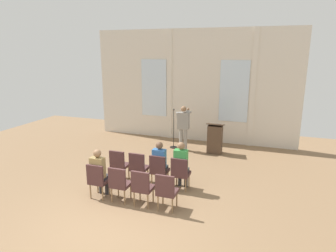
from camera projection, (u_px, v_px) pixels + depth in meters
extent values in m
plane|color=#846647|center=(112.00, 224.00, 6.51)|extent=(17.76, 17.76, 0.00)
cube|color=silver|center=(193.00, 86.00, 12.20)|extent=(8.47, 0.10, 4.57)
cube|color=silver|center=(154.00, 88.00, 12.72)|extent=(1.12, 0.04, 2.41)
cube|color=silver|center=(170.00, 85.00, 12.46)|extent=(0.20, 0.08, 4.57)
cube|color=silver|center=(234.00, 92.00, 11.64)|extent=(1.12, 0.04, 2.41)
cube|color=silver|center=(253.00, 89.00, 11.38)|extent=(0.20, 0.08, 4.57)
cylinder|color=gray|center=(181.00, 139.00, 11.30)|extent=(0.14, 0.14, 0.84)
cylinder|color=gray|center=(185.00, 140.00, 11.24)|extent=(0.14, 0.14, 0.84)
cube|color=gray|center=(183.00, 121.00, 11.09)|extent=(0.42, 0.22, 0.63)
cube|color=#B28C19|center=(184.00, 118.00, 11.18)|extent=(0.06, 0.01, 0.38)
sphere|color=#8C6647|center=(184.00, 109.00, 10.99)|extent=(0.21, 0.21, 0.21)
cylinder|color=gray|center=(178.00, 117.00, 11.22)|extent=(0.09, 0.28, 0.45)
cylinder|color=gray|center=(189.00, 112.00, 11.09)|extent=(0.15, 0.36, 0.15)
cylinder|color=gray|center=(188.00, 111.00, 11.22)|extent=(0.11, 0.34, 0.15)
sphere|color=#8C6647|center=(188.00, 109.00, 11.48)|extent=(0.10, 0.10, 0.10)
cylinder|color=black|center=(174.00, 147.00, 11.67)|extent=(0.28, 0.28, 0.03)
cylinder|color=black|center=(174.00, 129.00, 11.49)|extent=(0.02, 0.02, 1.45)
sphere|color=#262626|center=(174.00, 110.00, 11.30)|extent=(0.07, 0.07, 0.07)
cube|color=#4C3828|center=(215.00, 139.00, 10.96)|extent=(0.52, 0.40, 1.05)
cube|color=#4C3828|center=(216.00, 124.00, 10.83)|extent=(0.60, 0.48, 0.14)
cylinder|color=olive|center=(129.00, 172.00, 8.84)|extent=(0.04, 0.04, 0.40)
cylinder|color=olive|center=(118.00, 170.00, 8.96)|extent=(0.04, 0.04, 0.40)
cylinder|color=olive|center=(123.00, 176.00, 8.53)|extent=(0.04, 0.04, 0.40)
cylinder|color=olive|center=(112.00, 174.00, 8.65)|extent=(0.04, 0.04, 0.40)
cube|color=#4C2D2D|center=(120.00, 165.00, 8.69)|extent=(0.46, 0.44, 0.08)
cube|color=#4C2D2D|center=(117.00, 159.00, 8.45)|extent=(0.46, 0.06, 0.46)
cylinder|color=olive|center=(148.00, 174.00, 8.64)|extent=(0.04, 0.04, 0.40)
cylinder|color=olive|center=(137.00, 173.00, 8.76)|extent=(0.04, 0.04, 0.40)
cylinder|color=olive|center=(143.00, 179.00, 8.33)|extent=(0.04, 0.04, 0.40)
cylinder|color=olive|center=(132.00, 177.00, 8.45)|extent=(0.04, 0.04, 0.40)
cube|color=#4C2D2D|center=(140.00, 168.00, 8.49)|extent=(0.46, 0.44, 0.08)
cube|color=#4C2D2D|center=(137.00, 162.00, 8.25)|extent=(0.46, 0.06, 0.46)
cylinder|color=olive|center=(168.00, 177.00, 8.45)|extent=(0.04, 0.04, 0.40)
cylinder|color=olive|center=(156.00, 176.00, 8.56)|extent=(0.04, 0.04, 0.40)
cylinder|color=olive|center=(164.00, 182.00, 8.14)|extent=(0.04, 0.04, 0.40)
cylinder|color=olive|center=(152.00, 180.00, 8.25)|extent=(0.04, 0.04, 0.40)
cube|color=#4C2D2D|center=(160.00, 171.00, 8.29)|extent=(0.46, 0.44, 0.08)
cube|color=#4C2D2D|center=(157.00, 164.00, 8.05)|extent=(0.46, 0.06, 0.46)
cylinder|color=#2D2D33|center=(159.00, 175.00, 8.54)|extent=(0.10, 0.10, 0.44)
cylinder|color=#2D2D33|center=(165.00, 176.00, 8.48)|extent=(0.10, 0.10, 0.44)
cube|color=#2D2D33|center=(161.00, 168.00, 8.33)|extent=(0.34, 0.36, 0.12)
cube|color=#3366A5|center=(159.00, 159.00, 8.15)|extent=(0.36, 0.20, 0.53)
sphere|color=brown|center=(159.00, 145.00, 8.07)|extent=(0.20, 0.20, 0.20)
cylinder|color=olive|center=(189.00, 180.00, 8.25)|extent=(0.04, 0.04, 0.40)
cylinder|color=olive|center=(177.00, 179.00, 8.36)|extent=(0.04, 0.04, 0.40)
cylinder|color=olive|center=(186.00, 185.00, 7.94)|extent=(0.04, 0.04, 0.40)
cylinder|color=olive|center=(173.00, 184.00, 8.05)|extent=(0.04, 0.04, 0.40)
cube|color=#4C2D2D|center=(181.00, 174.00, 8.09)|extent=(0.46, 0.44, 0.08)
cube|color=#4C2D2D|center=(179.00, 167.00, 7.85)|extent=(0.46, 0.06, 0.46)
cylinder|color=#2D2D33|center=(180.00, 178.00, 8.34)|extent=(0.10, 0.10, 0.44)
cylinder|color=#2D2D33|center=(186.00, 179.00, 8.28)|extent=(0.10, 0.10, 0.44)
cube|color=#2D2D33|center=(182.00, 171.00, 8.13)|extent=(0.34, 0.36, 0.12)
cube|color=green|center=(181.00, 160.00, 7.94)|extent=(0.36, 0.20, 0.59)
sphere|color=#8C6647|center=(181.00, 146.00, 7.86)|extent=(0.20, 0.20, 0.20)
cylinder|color=olive|center=(110.00, 188.00, 7.81)|extent=(0.04, 0.04, 0.40)
cylinder|color=olive|center=(98.00, 186.00, 7.93)|extent=(0.04, 0.04, 0.40)
cylinder|color=olive|center=(103.00, 193.00, 7.50)|extent=(0.04, 0.04, 0.40)
cylinder|color=olive|center=(90.00, 191.00, 7.61)|extent=(0.04, 0.04, 0.40)
cube|color=#4C2D2D|center=(100.00, 181.00, 7.65)|extent=(0.46, 0.44, 0.08)
cube|color=#4C2D2D|center=(95.00, 174.00, 7.41)|extent=(0.46, 0.06, 0.46)
cylinder|color=#2D2D33|center=(101.00, 185.00, 7.90)|extent=(0.10, 0.10, 0.44)
cylinder|color=#2D2D33|center=(107.00, 186.00, 7.84)|extent=(0.10, 0.10, 0.44)
cube|color=#2D2D33|center=(101.00, 178.00, 7.69)|extent=(0.34, 0.36, 0.12)
cube|color=#997F4C|center=(98.00, 168.00, 7.51)|extent=(0.36, 0.20, 0.54)
sphere|color=#8C6647|center=(97.00, 153.00, 7.44)|extent=(0.20, 0.20, 0.20)
cylinder|color=olive|center=(131.00, 191.00, 7.61)|extent=(0.04, 0.04, 0.40)
cylinder|color=olive|center=(118.00, 189.00, 7.73)|extent=(0.04, 0.04, 0.40)
cylinder|color=olive|center=(125.00, 197.00, 7.30)|extent=(0.04, 0.04, 0.40)
cylinder|color=olive|center=(112.00, 195.00, 7.42)|extent=(0.04, 0.04, 0.40)
cube|color=#4C2D2D|center=(121.00, 184.00, 7.46)|extent=(0.46, 0.44, 0.08)
cube|color=#4C2D2D|center=(117.00, 177.00, 7.21)|extent=(0.46, 0.06, 0.46)
cylinder|color=olive|center=(153.00, 195.00, 7.41)|extent=(0.04, 0.04, 0.40)
cylinder|color=olive|center=(140.00, 193.00, 7.53)|extent=(0.04, 0.04, 0.40)
cylinder|color=olive|center=(148.00, 201.00, 7.10)|extent=(0.04, 0.04, 0.40)
cylinder|color=olive|center=(134.00, 199.00, 7.22)|extent=(0.04, 0.04, 0.40)
cube|color=#4C2D2D|center=(144.00, 188.00, 7.26)|extent=(0.46, 0.44, 0.08)
cube|color=#4C2D2D|center=(140.00, 181.00, 7.02)|extent=(0.46, 0.06, 0.46)
cylinder|color=olive|center=(177.00, 199.00, 7.22)|extent=(0.04, 0.04, 0.40)
cylinder|color=olive|center=(163.00, 197.00, 7.33)|extent=(0.04, 0.04, 0.40)
cylinder|color=olive|center=(172.00, 206.00, 6.91)|extent=(0.04, 0.04, 0.40)
cylinder|color=olive|center=(158.00, 203.00, 7.02)|extent=(0.04, 0.04, 0.40)
cube|color=#4C2D2D|center=(167.00, 192.00, 7.06)|extent=(0.46, 0.44, 0.08)
cube|color=#4C2D2D|center=(165.00, 185.00, 6.82)|extent=(0.46, 0.06, 0.46)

